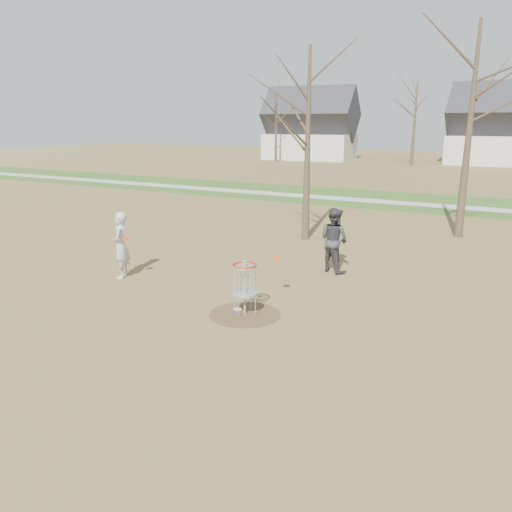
{
  "coord_description": "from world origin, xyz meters",
  "views": [
    {
      "loc": [
        5.85,
        -10.13,
        4.64
      ],
      "look_at": [
        -0.5,
        1.5,
        1.1
      ],
      "focal_mm": 35.0,
      "sensor_mm": 36.0,
      "label": 1
    }
  ],
  "objects": [
    {
      "name": "bare_trees",
      "position": [
        1.78,
        35.79,
        5.35
      ],
      "size": [
        52.62,
        44.98,
        9.0
      ],
      "color": "#382B1E",
      "rests_on": "ground"
    },
    {
      "name": "ground",
      "position": [
        0.0,
        0.0,
        0.0
      ],
      "size": [
        160.0,
        160.0,
        0.0
      ],
      "primitive_type": "plane",
      "color": "brown",
      "rests_on": "ground"
    },
    {
      "name": "disc_golf_basket",
      "position": [
        0.0,
        0.0,
        0.91
      ],
      "size": [
        0.64,
        0.64,
        1.35
      ],
      "color": "#9EA3AD",
      "rests_on": "ground"
    },
    {
      "name": "disc_grounded",
      "position": [
        -0.32,
        0.18,
        0.02
      ],
      "size": [
        0.22,
        0.22,
        0.02
      ],
      "primitive_type": "cylinder",
      "color": "silver",
      "rests_on": "dirt_circle"
    },
    {
      "name": "footpath",
      "position": [
        0.0,
        20.0,
        0.01
      ],
      "size": [
        160.0,
        1.5,
        0.01
      ],
      "primitive_type": "cube",
      "color": "#9E9E99",
      "rests_on": "green_band"
    },
    {
      "name": "player_throwing",
      "position": [
        0.62,
        4.64,
        1.03
      ],
      "size": [
        1.23,
        1.1,
        2.07
      ],
      "primitive_type": "imported",
      "rotation": [
        0.0,
        0.0,
        2.76
      ],
      "color": "#343339",
      "rests_on": "ground"
    },
    {
      "name": "discs_in_play",
      "position": [
        -2.03,
        1.06,
        1.23
      ],
      "size": [
        4.95,
        0.86,
        0.17
      ],
      "color": "#FA4A0D",
      "rests_on": "ground"
    },
    {
      "name": "dirt_circle",
      "position": [
        0.0,
        0.0,
        0.01
      ],
      "size": [
        1.8,
        1.8,
        0.01
      ],
      "primitive_type": "cylinder",
      "color": "#47331E",
      "rests_on": "ground"
    },
    {
      "name": "green_band",
      "position": [
        0.0,
        21.0,
        0.01
      ],
      "size": [
        160.0,
        8.0,
        0.01
      ],
      "primitive_type": "cube",
      "color": "#2D5119",
      "rests_on": "ground"
    },
    {
      "name": "player_standing",
      "position": [
        -4.9,
        0.91,
        1.02
      ],
      "size": [
        0.79,
        0.89,
        2.04
      ],
      "primitive_type": "imported",
      "rotation": [
        0.0,
        0.0,
        -1.07
      ],
      "color": "#B8B8B8",
      "rests_on": "ground"
    }
  ]
}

